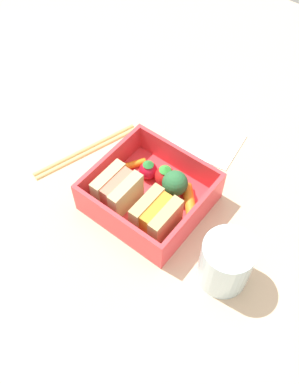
% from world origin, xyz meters
% --- Properties ---
extents(ground_plane, '(1.20, 1.20, 0.02)m').
position_xyz_m(ground_plane, '(0.00, 0.00, -0.01)').
color(ground_plane, beige).
extents(bento_tray, '(0.15, 0.15, 0.01)m').
position_xyz_m(bento_tray, '(0.00, 0.00, 0.01)').
color(bento_tray, '#EA3A41').
rests_on(bento_tray, ground_plane).
extents(bento_rim, '(0.15, 0.15, 0.04)m').
position_xyz_m(bento_rim, '(0.00, 0.00, 0.03)').
color(bento_rim, '#EA3A41').
rests_on(bento_rim, bento_tray).
extents(sandwich_left, '(0.05, 0.06, 0.05)m').
position_xyz_m(sandwich_left, '(-0.03, 0.03, 0.04)').
color(sandwich_left, tan).
rests_on(sandwich_left, bento_tray).
extents(sandwich_center_left, '(0.05, 0.06, 0.05)m').
position_xyz_m(sandwich_center_left, '(0.03, 0.03, 0.04)').
color(sandwich_center_left, '#D3B67F').
rests_on(sandwich_center_left, bento_tray).
extents(carrot_stick_far_left, '(0.05, 0.05, 0.02)m').
position_xyz_m(carrot_stick_far_left, '(-0.05, -0.03, 0.02)').
color(carrot_stick_far_left, orange).
rests_on(carrot_stick_far_left, bento_tray).
extents(broccoli_floret, '(0.04, 0.04, 0.05)m').
position_xyz_m(broccoli_floret, '(-0.02, -0.03, 0.04)').
color(broccoli_floret, '#80CC5F').
rests_on(broccoli_floret, bento_tray).
extents(strawberry_left, '(0.03, 0.03, 0.04)m').
position_xyz_m(strawberry_left, '(0.00, -0.04, 0.03)').
color(strawberry_left, red).
rests_on(strawberry_left, bento_tray).
extents(strawberry_far_left, '(0.03, 0.03, 0.03)m').
position_xyz_m(strawberry_far_left, '(0.03, -0.03, 0.03)').
color(strawberry_far_left, red).
rests_on(strawberry_far_left, bento_tray).
extents(carrot_stick_left, '(0.03, 0.04, 0.01)m').
position_xyz_m(carrot_stick_left, '(0.06, -0.03, 0.02)').
color(carrot_stick_left, orange).
rests_on(carrot_stick_left, bento_tray).
extents(chopstick_pair, '(0.07, 0.18, 0.01)m').
position_xyz_m(chopstick_pair, '(0.14, -0.02, 0.00)').
color(chopstick_pair, tan).
rests_on(chopstick_pair, ground_plane).
extents(drinking_glass, '(0.07, 0.07, 0.08)m').
position_xyz_m(drinking_glass, '(-0.14, 0.03, 0.04)').
color(drinking_glass, silver).
rests_on(drinking_glass, ground_plane).
extents(folded_napkin, '(0.11, 0.10, 0.00)m').
position_xyz_m(folded_napkin, '(0.00, -0.15, 0.00)').
color(folded_napkin, white).
rests_on(folded_napkin, ground_plane).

